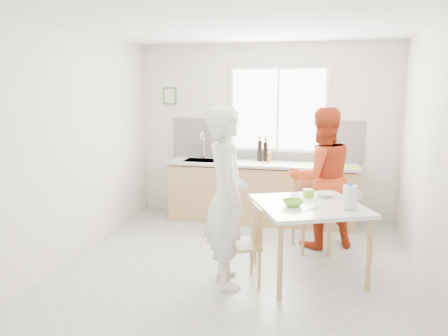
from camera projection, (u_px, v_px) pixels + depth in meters
The scene contains 21 objects.
ground at pixel (235, 273), 4.88m from camera, with size 4.50×4.50×0.00m, color #B7B7B2.
room_shell at pixel (236, 126), 4.58m from camera, with size 4.50×4.50×4.50m.
window at pixel (278, 110), 6.65m from camera, with size 1.50×0.06×1.30m.
backsplash at pixel (265, 140), 6.80m from camera, with size 3.00×0.02×0.65m, color white.
picture_frame at pixel (170, 96), 7.01m from camera, with size 0.22×0.03×0.28m.
kitchen_counter at pixel (261, 195), 6.67m from camera, with size 2.84×0.64×1.37m.
dining_table at pixel (309, 211), 4.67m from camera, with size 1.40×1.40×0.82m.
chair_left at pixel (246, 240), 4.59m from camera, with size 0.50×0.50×0.83m.
chair_far at pixel (310, 210), 5.57m from camera, with size 0.55×0.55×0.90m.
person_white at pixel (226, 197), 4.46m from camera, with size 0.68×0.45×1.87m, color white.
person_red at pixel (321, 178), 5.56m from camera, with size 0.87×0.68×1.80m, color red.
bowl_green at pixel (293, 203), 4.56m from camera, with size 0.22×0.22×0.07m, color #7DD631.
bowl_white at pixel (326, 195), 4.95m from camera, with size 0.21×0.21×0.05m, color white.
milk_jug at pixel (350, 196), 4.42m from camera, with size 0.20×0.14×0.25m.
green_box at pixel (308, 193), 4.93m from camera, with size 0.10×0.10×0.09m, color #7ECF2F.
spoon at pixel (310, 209), 4.42m from camera, with size 0.01×0.01×0.16m, color #A5A5AA.
cutting_board at pixel (346, 167), 6.19m from camera, with size 0.35×0.25×0.01m, color #89BF2C.
wine_bottle_a at pixel (260, 151), 6.68m from camera, with size 0.07×0.07×0.32m, color black.
wine_bottle_b at pixel (265, 151), 6.67m from camera, with size 0.07×0.07×0.30m, color black.
jar_amber at pixel (269, 157), 6.57m from camera, with size 0.06×0.06×0.16m, color #975D20.
soap_bottle at pixel (225, 154), 6.73m from camera, with size 0.09×0.10×0.21m, color #999999.
Camera 1 is at (0.92, -4.49, 2.05)m, focal length 35.00 mm.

